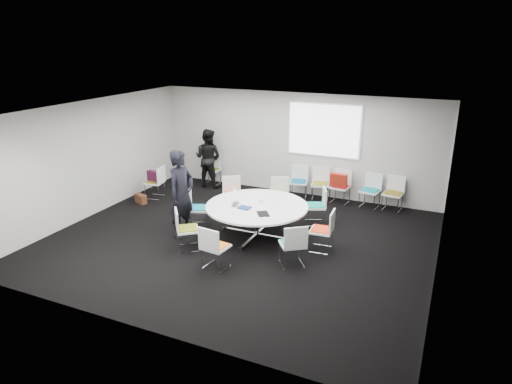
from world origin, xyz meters
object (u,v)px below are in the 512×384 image
at_px(chair_back_c, 340,193).
at_px(cup, 260,201).
at_px(person_back, 208,158).
at_px(chair_back_a, 299,188).
at_px(person_main, 182,194).
at_px(chair_ring_d, 233,201).
at_px(conference_table, 257,213).
at_px(chair_ring_g, 215,255).
at_px(chair_back_b, 320,190).
at_px(chair_spare_left, 156,188).
at_px(brown_bag, 141,199).
at_px(chair_ring_h, 293,252).
at_px(chair_ring_e, 198,215).
at_px(chair_ring_b, 316,213).
at_px(chair_ring_f, 187,237).
at_px(chair_person_back, 211,175).
at_px(chair_back_d, 370,197).
at_px(chair_ring_c, 280,202).
at_px(chair_ring_a, 322,238).
at_px(maroon_bag, 154,176).
at_px(chair_back_e, 392,200).
at_px(laptop, 237,204).

height_order(chair_back_c, cup, chair_back_c).
bearing_deg(person_back, chair_back_a, -178.16).
bearing_deg(person_main, chair_ring_d, -3.16).
xyz_separation_m(conference_table, chair_ring_g, (-0.12, -1.67, -0.27)).
xyz_separation_m(chair_back_b, chair_spare_left, (-4.16, -1.66, 0.00)).
bearing_deg(cup, chair_ring_d, 140.54).
distance_m(chair_back_a, chair_back_b, 0.59).
height_order(chair_back_b, person_back, person_back).
relative_size(person_back, brown_bag, 4.74).
height_order(chair_ring_h, cup, chair_ring_h).
bearing_deg(chair_ring_e, chair_ring_b, 96.12).
xyz_separation_m(chair_ring_b, chair_ring_g, (-1.09, -2.89, 0.00)).
xyz_separation_m(chair_ring_f, chair_back_a, (1.06, 3.99, 0.00)).
bearing_deg(chair_person_back, chair_spare_left, 63.35).
bearing_deg(chair_back_d, chair_ring_c, 43.53).
relative_size(conference_table, chair_person_back, 2.53).
distance_m(chair_ring_g, person_main, 1.88).
xyz_separation_m(chair_back_c, chair_spare_left, (-4.71, -1.66, 0.00)).
bearing_deg(chair_back_b, conference_table, 65.69).
relative_size(chair_ring_f, chair_back_a, 1.00).
bearing_deg(chair_spare_left, conference_table, -118.12).
height_order(chair_ring_f, cup, chair_ring_f).
height_order(chair_ring_a, chair_back_b, same).
distance_m(chair_ring_b, maroon_bag, 4.57).
bearing_deg(brown_bag, chair_ring_a, -8.39).
height_order(chair_back_e, chair_person_back, same).
xyz_separation_m(chair_back_e, cup, (-2.48, -2.69, 0.50)).
bearing_deg(brown_bag, chair_back_c, 24.38).
bearing_deg(brown_bag, laptop, -13.98).
xyz_separation_m(chair_ring_d, chair_back_d, (3.10, 1.71, 0.00)).
height_order(chair_ring_b, chair_person_back, same).
bearing_deg(chair_ring_b, chair_ring_a, 177.38).
height_order(chair_ring_d, person_main, person_main).
bearing_deg(chair_ring_h, maroon_bag, 120.00).
xyz_separation_m(conference_table, person_back, (-2.75, 2.69, 0.31)).
distance_m(chair_back_c, person_back, 3.94).
xyz_separation_m(chair_ring_a, laptop, (-1.92, -0.05, 0.47)).
bearing_deg(chair_ring_a, maroon_bag, 71.80).
distance_m(chair_ring_c, chair_back_c, 1.78).
relative_size(chair_ring_d, laptop, 3.03).
relative_size(chair_ring_e, chair_spare_left, 1.00).
height_order(person_back, brown_bag, person_back).
relative_size(chair_ring_b, chair_back_b, 1.00).
height_order(chair_ring_b, person_main, person_main).
relative_size(chair_ring_g, chair_back_d, 1.00).
relative_size(chair_ring_h, person_main, 0.45).
distance_m(chair_back_c, person_main, 4.43).
bearing_deg(chair_back_b, laptop, 58.96).
xyz_separation_m(chair_back_c, maroon_bag, (-4.72, -1.67, 0.34)).
distance_m(chair_person_back, person_back, 0.60).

